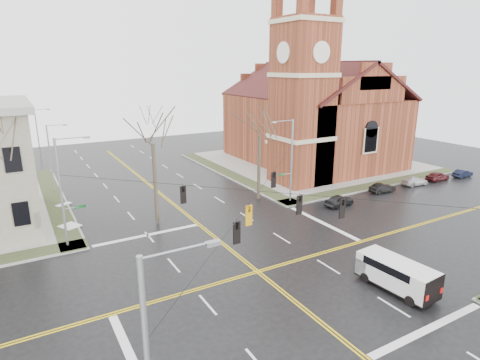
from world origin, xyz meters
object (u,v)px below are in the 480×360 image
church (310,108)px  streetlight_north_b (38,132)px  parked_car_a (339,200)px  tree_nw_near (152,138)px  parked_car_b (382,188)px  streetlight_north_a (52,156)px  cargo_van (394,272)px  parked_car_e (463,173)px  signal_pole_nw (63,190)px  signal_pole_ne (290,159)px  tree_nw_far (6,146)px  parked_car_c (415,181)px  parked_car_d (438,176)px  tree_ne (259,131)px

church → streetlight_north_b: (-35.42, 23.22, -3.97)m
parked_car_a → tree_nw_near: 20.70m
parked_car_a → parked_car_b: 7.93m
streetlight_north_a → parked_car_a: 33.09m
cargo_van → parked_car_a: cargo_van is taller
cargo_van → parked_car_e: 34.53m
signal_pole_nw → tree_nw_near: size_ratio=0.79×
signal_pole_ne → parked_car_a: bearing=-43.0°
parked_car_b → tree_nw_far: tree_nw_far is taller
parked_car_a → parked_car_c: bearing=-93.0°
signal_pole_nw → cargo_van: size_ratio=1.64×
parked_car_d → parked_car_e: 4.54m
signal_pole_nw → parked_car_d: (44.85, -2.64, -4.35)m
parked_car_e → tree_nw_near: bearing=82.9°
signal_pole_ne → parked_car_c: 18.49m
streetlight_north_b → cargo_van: 57.23m
parked_car_c → tree_nw_near: size_ratio=0.32×
parked_car_b → tree_ne: tree_ne is taller
signal_pole_nw → cargo_van: 25.72m
streetlight_north_a → parked_car_a: streetlight_north_a is taller
church → tree_ne: church is taller
signal_pole_ne → cargo_van: 18.87m
parked_car_d → church: bearing=29.8°
streetlight_north_b → tree_ne: tree_ne is taller
streetlight_north_b → tree_nw_near: tree_nw_near is taller
parked_car_b → parked_car_d: parked_car_d is taller
streetlight_north_a → tree_ne: 24.31m
church → tree_ne: size_ratio=2.56×
parked_car_a → parked_car_d: bearing=-94.1°
parked_car_c → parked_car_d: 4.44m
parked_car_d → parked_car_a: bearing=94.3°
parked_car_a → tree_nw_near: bearing=67.5°
parked_car_d → parked_car_e: parked_car_d is taller
signal_pole_ne → tree_nw_far: (-26.15, 2.02, 3.59)m
parked_car_c → parked_car_d: size_ratio=1.04×
cargo_van → parked_car_a: 16.60m
parked_car_a → tree_nw_far: size_ratio=0.31×
parked_car_c → tree_nw_far: bearing=90.5°
parked_car_a → signal_pole_nw: bearing=74.7°
parked_car_e → tree_nw_near: tree_nw_near is taller
tree_nw_near → church: bearing=23.1°
cargo_van → parked_car_e: size_ratio=1.73×
tree_nw_far → cargo_van: bearing=-42.7°
church → cargo_van: (-18.01, -31.20, -7.23)m
streetlight_north_b → parked_car_d: (44.18, -39.14, -3.87)m
signal_pole_ne → tree_nw_far: 26.47m
cargo_van → streetlight_north_b: bearing=103.5°
streetlight_north_b → tree_nw_near: bearing=-78.2°
church → signal_pole_nw: bearing=-159.8°
parked_car_c → cargo_van: bearing=131.0°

